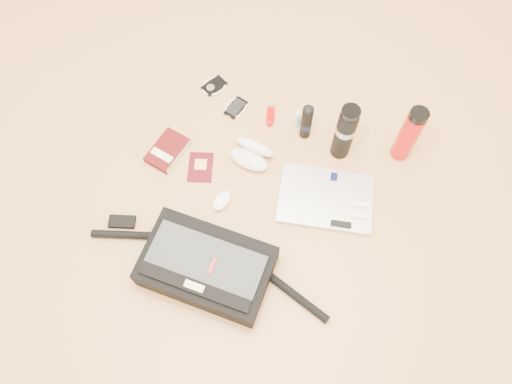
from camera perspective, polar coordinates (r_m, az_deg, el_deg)
ground at (r=1.90m, az=-1.20°, el=-2.43°), size 4.00×4.00×0.00m
messenger_bag at (r=1.78m, az=-5.73°, el=-8.44°), size 0.92×0.31×0.13m
laptop at (r=1.93m, az=8.03°, el=-0.77°), size 0.41×0.33×0.03m
book at (r=2.04m, az=-10.06°, el=4.67°), size 0.13×0.18×0.03m
passport at (r=2.00m, az=-6.36°, el=2.85°), size 0.14×0.16×0.01m
mouse at (r=1.91m, az=-3.94°, el=-1.00°), size 0.07×0.10×0.03m
sunglasses_case at (r=1.98m, az=-0.46°, el=4.44°), size 0.17×0.15×0.09m
ipod at (r=2.20m, az=-4.80°, el=12.02°), size 0.12×0.12×0.01m
phone at (r=2.13m, az=-2.32°, el=9.60°), size 0.10×0.11×0.01m
inhaler at (r=2.10m, az=1.68°, el=8.89°), size 0.06×0.11×0.03m
spray_bottle at (r=2.06m, az=4.78°, el=8.31°), size 0.03×0.03×0.10m
aerosol_can at (r=1.99m, az=5.80°, el=8.00°), size 0.06×0.06×0.19m
thermos_black at (r=1.93m, az=10.13°, el=6.76°), size 0.08×0.08×0.29m
thermos_red at (r=1.98m, az=17.06°, el=6.30°), size 0.08×0.08×0.29m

